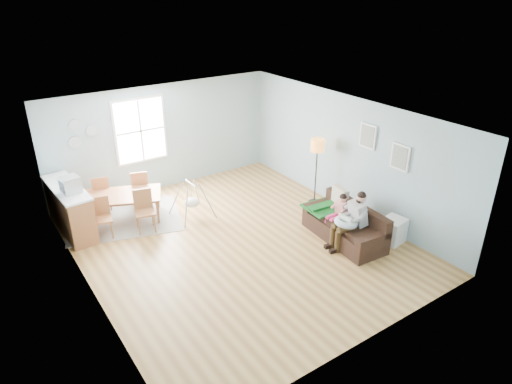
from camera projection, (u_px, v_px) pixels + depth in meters
room at (236, 132)px, 8.53m from camera, size 8.40×9.40×3.90m
window at (140, 131)px, 11.13m from camera, size 1.32×0.08×1.62m
pictures at (383, 146)px, 9.50m from camera, size 0.05×1.34×0.74m
wall_plates at (80, 134)px, 10.34m from camera, size 0.67×0.02×0.66m
sofa at (346, 227)px, 9.61m from camera, size 0.96×1.95×0.77m
green_throw at (325, 207)px, 9.98m from camera, size 0.92×0.80×0.04m
beige_pillow at (340, 198)px, 9.90m from camera, size 0.22×0.49×0.47m
father at (351, 218)px, 9.19m from camera, size 0.87×0.47×1.20m
nursing_pillow at (346, 222)px, 9.14m from camera, size 0.50×0.49×0.20m
infant at (345, 218)px, 9.13m from camera, size 0.15×0.34×0.12m
toddler at (339, 208)px, 9.56m from camera, size 0.49×0.24×0.77m
floor_lamp at (317, 151)px, 10.69m from camera, size 0.33×0.33×1.64m
storage_cube at (393, 231)px, 9.49m from camera, size 0.53×0.49×0.53m
rug at (125, 219)px, 10.49m from camera, size 2.90×2.51×0.01m
dining_table at (123, 207)px, 10.37m from camera, size 1.97×1.57×0.61m
chair_sw at (102, 215)px, 9.64m from camera, size 0.48×0.48×0.87m
chair_se at (144, 208)px, 9.87m from camera, size 0.51×0.51×0.93m
chair_nw at (101, 191)px, 10.69m from camera, size 0.49×0.49×0.88m
chair_ne at (140, 186)px, 10.92m from camera, size 0.51×0.51×0.91m
counter at (70, 208)px, 9.82m from camera, size 0.65×1.90×1.05m
monitor at (70, 185)px, 9.28m from camera, size 0.41×0.39×0.34m
baby_swing at (192, 202)px, 10.44m from camera, size 0.84×0.85×0.86m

